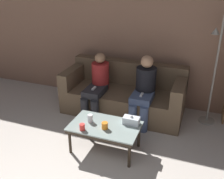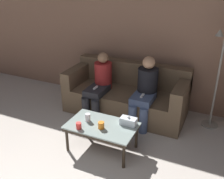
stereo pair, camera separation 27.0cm
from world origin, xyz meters
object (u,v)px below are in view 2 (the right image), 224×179
object	(u,v)px
couch	(127,95)
standing_lamp	(222,62)
cup_near_right	(79,126)
seated_person_left_end	(100,84)
cup_near_left	(101,125)
tissue_box	(128,121)
seated_person_mid_left	(145,89)
cup_far_center	(88,117)
coffee_table	(102,128)

from	to	relation	value
couch	standing_lamp	size ratio (longest dim) A/B	1.17
cup_near_right	seated_person_left_end	distance (m)	1.15
cup_near_right	standing_lamp	bearing A→B (deg)	43.85
cup_near_left	tissue_box	size ratio (longest dim) A/B	0.43
standing_lamp	seated_person_mid_left	bearing A→B (deg)	-161.47
standing_lamp	seated_person_mid_left	size ratio (longest dim) A/B	1.60
cup_far_center	tissue_box	size ratio (longest dim) A/B	0.50
couch	seated_person_left_end	world-z (taller)	seated_person_left_end
cup_near_left	seated_person_left_end	xyz separation A→B (m)	(-0.53, 0.99, 0.12)
cup_near_right	cup_far_center	size ratio (longest dim) A/B	0.79
seated_person_left_end	seated_person_mid_left	bearing A→B (deg)	2.49
cup_near_left	tissue_box	xyz separation A→B (m)	(0.29, 0.24, 0.00)
coffee_table	seated_person_left_end	xyz separation A→B (m)	(-0.50, 0.91, 0.20)
cup_near_right	seated_person_left_end	bearing A→B (deg)	103.26
cup_far_center	seated_person_mid_left	distance (m)	1.07
seated_person_mid_left	cup_near_right	bearing A→B (deg)	-114.71
cup_near_left	cup_near_right	distance (m)	0.29
cup_far_center	couch	bearing A→B (deg)	83.99
couch	tissue_box	bearing A→B (deg)	-66.93
cup_near_right	cup_near_left	bearing A→B (deg)	26.05
seated_person_left_end	seated_person_mid_left	size ratio (longest dim) A/B	0.96
standing_lamp	seated_person_left_end	xyz separation A→B (m)	(-1.82, -0.38, -0.52)
coffee_table	standing_lamp	bearing A→B (deg)	44.31
cup_far_center	seated_person_mid_left	size ratio (longest dim) A/B	0.10
tissue_box	seated_person_mid_left	distance (m)	0.79
couch	seated_person_mid_left	distance (m)	0.52
coffee_table	cup_far_center	world-z (taller)	cup_far_center
couch	seated_person_mid_left	xyz separation A→B (m)	(0.40, -0.21, 0.27)
cup_near_left	tissue_box	distance (m)	0.38
cup_near_left	couch	bearing A→B (deg)	96.10
cup_far_center	seated_person_mid_left	xyz separation A→B (m)	(0.52, 0.93, 0.14)
seated_person_mid_left	cup_far_center	bearing A→B (deg)	-119.02
couch	standing_lamp	distance (m)	1.62
cup_near_right	couch	bearing A→B (deg)	84.41
seated_person_left_end	cup_near_right	bearing A→B (deg)	-76.74
cup_far_center	seated_person_left_end	bearing A→B (deg)	107.12
cup_far_center	standing_lamp	distance (m)	2.10
cup_near_left	standing_lamp	distance (m)	1.98
cup_near_left	cup_far_center	bearing A→B (deg)	160.26
cup_near_left	cup_far_center	world-z (taller)	cup_far_center
couch	seated_person_left_end	size ratio (longest dim) A/B	1.93
coffee_table	cup_near_right	distance (m)	0.32
seated_person_mid_left	seated_person_left_end	bearing A→B (deg)	-177.51
cup_far_center	standing_lamp	size ratio (longest dim) A/B	0.06
cup_far_center	standing_lamp	world-z (taller)	standing_lamp
tissue_box	cup_near_right	bearing A→B (deg)	-146.32
coffee_table	cup_near_right	bearing A→B (deg)	-138.84
cup_near_left	cup_far_center	xyz separation A→B (m)	(-0.25, 0.09, 0.01)
coffee_table	cup_near_right	world-z (taller)	cup_near_right
cup_near_right	standing_lamp	distance (m)	2.25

